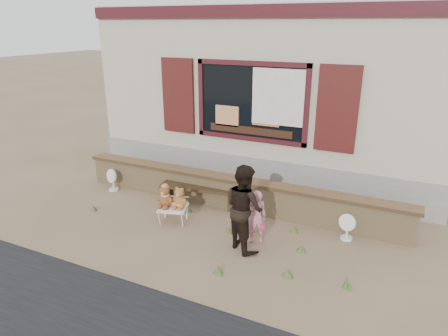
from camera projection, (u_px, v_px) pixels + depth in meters
The scene contains 12 objects.
ground at pixel (210, 228), 7.51m from camera, with size 80.00×80.00×0.00m, color brown.
shopfront at pixel (286, 88), 10.64m from camera, with size 8.04×5.13×4.00m.
brick_wall at pixel (232, 192), 8.24m from camera, with size 7.10×0.36×0.67m.
bench at pixel (199, 191), 8.36m from camera, with size 1.67×0.60×0.42m.
folding_chair at pixel (173, 208), 7.64m from camera, with size 0.63×0.59×0.32m.
teddy_bear_left at pixel (165, 196), 7.57m from camera, with size 0.33×0.29×0.45m, color brown, non-canonical shape.
teddy_bear_right at pixel (180, 197), 7.53m from camera, with size 0.31×0.26×0.42m, color brown, non-canonical shape.
child at pixel (256, 217), 6.85m from camera, with size 0.36×0.24×0.98m, color pink.
adult at pixel (244, 208), 6.61m from camera, with size 0.73×0.57×1.50m, color black.
fan_left at pixel (113, 180), 9.12m from camera, with size 0.33×0.22×0.52m.
fan_right at pixel (348, 226), 7.03m from camera, with size 0.32×0.21×0.50m.
grass_tufts at pixel (236, 241), 6.94m from camera, with size 5.25×1.90×0.15m.
Camera 1 is at (3.08, -5.93, 3.62)m, focal length 32.00 mm.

